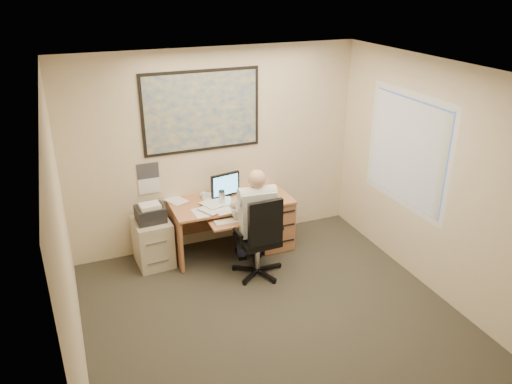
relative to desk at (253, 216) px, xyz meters
name	(u,v)px	position (x,y,z in m)	size (l,w,h in m)	color
room_shell	(287,220)	(-0.40, -1.90, 0.91)	(4.00, 4.50, 2.70)	#322F27
desk	(253,216)	(0.00, 0.00, 0.00)	(1.60, 0.97, 1.08)	#C17C52
world_map	(202,111)	(-0.58, 0.33, 1.46)	(1.56, 0.03, 1.06)	#1E4C93
wall_calendar	(149,179)	(-1.33, 0.34, 0.64)	(0.28, 0.01, 0.42)	white
window_blinds	(406,151)	(1.57, -1.10, 1.11)	(0.06, 1.40, 1.30)	silver
filing_cabinet	(153,238)	(-1.39, 0.03, -0.07)	(0.48, 0.56, 0.87)	#BCB097
office_chair	(259,253)	(-0.22, -0.76, -0.12)	(0.68, 0.68, 1.11)	black
person	(256,223)	(-0.22, -0.67, 0.26)	(0.58, 0.83, 1.40)	silver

